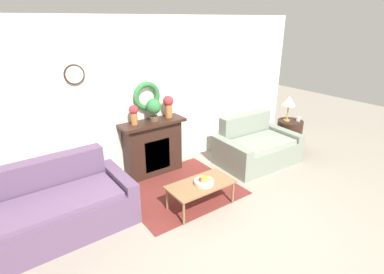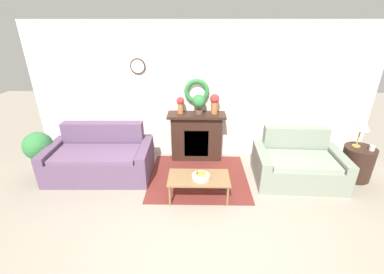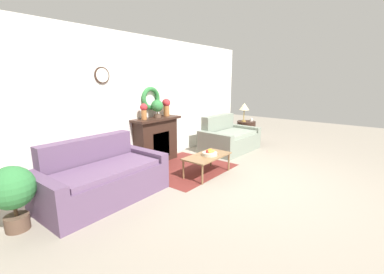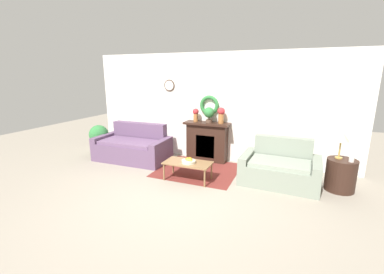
{
  "view_description": "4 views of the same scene",
  "coord_description": "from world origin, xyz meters",
  "px_view_note": "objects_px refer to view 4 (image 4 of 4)",
  "views": [
    {
      "loc": [
        -2.42,
        -1.95,
        2.64
      ],
      "look_at": [
        0.11,
        1.56,
        0.92
      ],
      "focal_mm": 28.0,
      "sensor_mm": 36.0,
      "label": 1
    },
    {
      "loc": [
        -0.12,
        -2.4,
        2.67
      ],
      "look_at": [
        -0.2,
        1.44,
        0.93
      ],
      "focal_mm": 24.0,
      "sensor_mm": 36.0,
      "label": 2
    },
    {
      "loc": [
        -3.96,
        -1.63,
        1.81
      ],
      "look_at": [
        0.05,
        1.56,
        0.66
      ],
      "focal_mm": 24.0,
      "sensor_mm": 36.0,
      "label": 3
    },
    {
      "loc": [
        1.92,
        -3.57,
        2.17
      ],
      "look_at": [
        -0.18,
        1.55,
        0.81
      ],
      "focal_mm": 24.0,
      "sensor_mm": 36.0,
      "label": 4
    }
  ],
  "objects_px": {
    "mug": "(352,159)",
    "vase_on_mantel_right": "(221,114)",
    "fruit_bowl": "(189,161)",
    "fireplace": "(207,141)",
    "table_lamp": "(342,137)",
    "couch_left": "(133,147)",
    "potted_plant_floor_by_couch": "(99,136)",
    "side_table_by_loveseat": "(341,175)",
    "potted_plant_on_mantel": "(209,113)",
    "loveseat_right": "(280,168)",
    "coffee_table": "(188,164)",
    "vase_on_mantel_left": "(196,114)"
  },
  "relations": [
    {
      "from": "fireplace",
      "to": "vase_on_mantel_right",
      "type": "relative_size",
      "value": 2.94
    },
    {
      "from": "side_table_by_loveseat",
      "to": "potted_plant_on_mantel",
      "type": "distance_m",
      "value": 3.11
    },
    {
      "from": "fireplace",
      "to": "potted_plant_floor_by_couch",
      "type": "relative_size",
      "value": 1.42
    },
    {
      "from": "table_lamp",
      "to": "coffee_table",
      "type": "bearing_deg",
      "value": -166.14
    },
    {
      "from": "loveseat_right",
      "to": "potted_plant_on_mantel",
      "type": "xyz_separation_m",
      "value": [
        -1.79,
        0.75,
        0.92
      ]
    },
    {
      "from": "coffee_table",
      "to": "mug",
      "type": "relative_size",
      "value": 10.66
    },
    {
      "from": "couch_left",
      "to": "side_table_by_loveseat",
      "type": "xyz_separation_m",
      "value": [
        4.72,
        -0.04,
        -0.01
      ]
    },
    {
      "from": "couch_left",
      "to": "coffee_table",
      "type": "height_order",
      "value": "couch_left"
    },
    {
      "from": "mug",
      "to": "vase_on_mantel_right",
      "type": "height_order",
      "value": "vase_on_mantel_right"
    },
    {
      "from": "side_table_by_loveseat",
      "to": "fruit_bowl",
      "type": "bearing_deg",
      "value": -166.69
    },
    {
      "from": "coffee_table",
      "to": "fruit_bowl",
      "type": "relative_size",
      "value": 3.4
    },
    {
      "from": "loveseat_right",
      "to": "potted_plant_on_mantel",
      "type": "bearing_deg",
      "value": 159.82
    },
    {
      "from": "fruit_bowl",
      "to": "potted_plant_on_mantel",
      "type": "height_order",
      "value": "potted_plant_on_mantel"
    },
    {
      "from": "side_table_by_loveseat",
      "to": "table_lamp",
      "type": "xyz_separation_m",
      "value": [
        -0.07,
        0.05,
        0.73
      ]
    },
    {
      "from": "table_lamp",
      "to": "vase_on_mantel_left",
      "type": "distance_m",
      "value": 3.25
    },
    {
      "from": "fireplace",
      "to": "side_table_by_loveseat",
      "type": "distance_m",
      "value": 3.02
    },
    {
      "from": "potted_plant_floor_by_couch",
      "to": "mug",
      "type": "bearing_deg",
      "value": -1.79
    },
    {
      "from": "coffee_table",
      "to": "fruit_bowl",
      "type": "xyz_separation_m",
      "value": [
        0.03,
        -0.03,
        0.08
      ]
    },
    {
      "from": "fruit_bowl",
      "to": "mug",
      "type": "bearing_deg",
      "value": 11.07
    },
    {
      "from": "fruit_bowl",
      "to": "side_table_by_loveseat",
      "type": "bearing_deg",
      "value": 13.31
    },
    {
      "from": "fireplace",
      "to": "vase_on_mantel_left",
      "type": "distance_m",
      "value": 0.75
    },
    {
      "from": "fireplace",
      "to": "side_table_by_loveseat",
      "type": "relative_size",
      "value": 1.87
    },
    {
      "from": "fireplace",
      "to": "couch_left",
      "type": "height_order",
      "value": "fireplace"
    },
    {
      "from": "mug",
      "to": "potted_plant_on_mantel",
      "type": "height_order",
      "value": "potted_plant_on_mantel"
    },
    {
      "from": "couch_left",
      "to": "table_lamp",
      "type": "relative_size",
      "value": 3.52
    },
    {
      "from": "loveseat_right",
      "to": "mug",
      "type": "bearing_deg",
      "value": 0.86
    },
    {
      "from": "coffee_table",
      "to": "vase_on_mantel_right",
      "type": "xyz_separation_m",
      "value": [
        0.3,
        1.36,
        0.88
      ]
    },
    {
      "from": "side_table_by_loveseat",
      "to": "potted_plant_on_mantel",
      "type": "relative_size",
      "value": 1.6
    },
    {
      "from": "couch_left",
      "to": "potted_plant_on_mantel",
      "type": "relative_size",
      "value": 4.9
    },
    {
      "from": "fireplace",
      "to": "vase_on_mantel_right",
      "type": "height_order",
      "value": "vase_on_mantel_right"
    },
    {
      "from": "fruit_bowl",
      "to": "potted_plant_floor_by_couch",
      "type": "bearing_deg",
      "value": 165.7
    },
    {
      "from": "table_lamp",
      "to": "couch_left",
      "type": "bearing_deg",
      "value": -179.83
    },
    {
      "from": "table_lamp",
      "to": "side_table_by_loveseat",
      "type": "bearing_deg",
      "value": -38.66
    },
    {
      "from": "side_table_by_loveseat",
      "to": "potted_plant_on_mantel",
      "type": "bearing_deg",
      "value": 166.51
    },
    {
      "from": "loveseat_right",
      "to": "fruit_bowl",
      "type": "distance_m",
      "value": 1.87
    },
    {
      "from": "loveseat_right",
      "to": "fruit_bowl",
      "type": "bearing_deg",
      "value": -158.12
    },
    {
      "from": "mug",
      "to": "potted_plant_on_mantel",
      "type": "relative_size",
      "value": 0.24
    },
    {
      "from": "fruit_bowl",
      "to": "coffee_table",
      "type": "bearing_deg",
      "value": 135.33
    },
    {
      "from": "coffee_table",
      "to": "vase_on_mantel_right",
      "type": "relative_size",
      "value": 2.51
    },
    {
      "from": "vase_on_mantel_right",
      "to": "vase_on_mantel_left",
      "type": "bearing_deg",
      "value": 180.0
    },
    {
      "from": "coffee_table",
      "to": "potted_plant_on_mantel",
      "type": "relative_size",
      "value": 2.56
    },
    {
      "from": "potted_plant_on_mantel",
      "to": "vase_on_mantel_right",
      "type": "bearing_deg",
      "value": 3.78
    },
    {
      "from": "fruit_bowl",
      "to": "fireplace",
      "type": "bearing_deg",
      "value": 93.17
    },
    {
      "from": "potted_plant_floor_by_couch",
      "to": "vase_on_mantel_right",
      "type": "bearing_deg",
      "value": 10.64
    },
    {
      "from": "vase_on_mantel_right",
      "to": "potted_plant_on_mantel",
      "type": "xyz_separation_m",
      "value": [
        -0.3,
        -0.02,
        0.01
      ]
    },
    {
      "from": "table_lamp",
      "to": "mug",
      "type": "height_order",
      "value": "table_lamp"
    },
    {
      "from": "vase_on_mantel_right",
      "to": "fireplace",
      "type": "bearing_deg",
      "value": -179.06
    },
    {
      "from": "side_table_by_loveseat",
      "to": "table_lamp",
      "type": "bearing_deg",
      "value": 141.34
    },
    {
      "from": "loveseat_right",
      "to": "side_table_by_loveseat",
      "type": "height_order",
      "value": "loveseat_right"
    },
    {
      "from": "couch_left",
      "to": "side_table_by_loveseat",
      "type": "relative_size",
      "value": 3.06
    }
  ]
}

